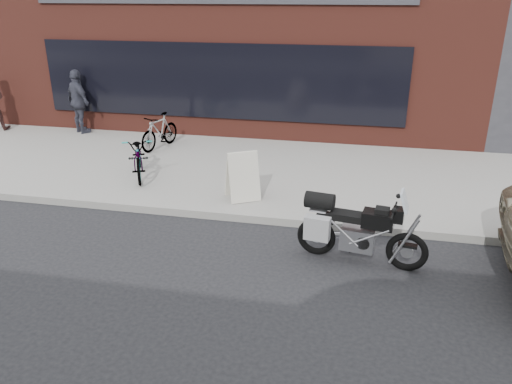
{
  "coord_description": "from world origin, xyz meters",
  "views": [
    {
      "loc": [
        1.84,
        -4.07,
        3.98
      ],
      "look_at": [
        0.24,
        3.47,
        0.85
      ],
      "focal_mm": 35.0,
      "sensor_mm": 36.0,
      "label": 1
    }
  ],
  "objects_px": {
    "bicycle_rear": "(159,131)",
    "sandwich_sign": "(242,175)",
    "cafe_patron_right": "(79,102)",
    "motorcycle": "(352,229)",
    "bicycle_front": "(139,156)"
  },
  "relations": [
    {
      "from": "bicycle_rear",
      "to": "sandwich_sign",
      "type": "height_order",
      "value": "sandwich_sign"
    },
    {
      "from": "sandwich_sign",
      "to": "cafe_patron_right",
      "type": "relative_size",
      "value": 0.53
    },
    {
      "from": "motorcycle",
      "to": "sandwich_sign",
      "type": "height_order",
      "value": "motorcycle"
    },
    {
      "from": "bicycle_front",
      "to": "cafe_patron_right",
      "type": "bearing_deg",
      "value": 111.4
    },
    {
      "from": "motorcycle",
      "to": "cafe_patron_right",
      "type": "relative_size",
      "value": 1.13
    },
    {
      "from": "motorcycle",
      "to": "sandwich_sign",
      "type": "relative_size",
      "value": 2.13
    },
    {
      "from": "bicycle_rear",
      "to": "sandwich_sign",
      "type": "xyz_separation_m",
      "value": [
        2.88,
        -2.83,
        0.03
      ]
    },
    {
      "from": "motorcycle",
      "to": "bicycle_front",
      "type": "xyz_separation_m",
      "value": [
        -4.7,
        2.58,
        0.06
      ]
    },
    {
      "from": "bicycle_rear",
      "to": "sandwich_sign",
      "type": "relative_size",
      "value": 1.56
    },
    {
      "from": "motorcycle",
      "to": "bicycle_front",
      "type": "distance_m",
      "value": 5.36
    },
    {
      "from": "sandwich_sign",
      "to": "cafe_patron_right",
      "type": "height_order",
      "value": "cafe_patron_right"
    },
    {
      "from": "bicycle_rear",
      "to": "motorcycle",
      "type": "bearing_deg",
      "value": -27.66
    },
    {
      "from": "bicycle_front",
      "to": "bicycle_rear",
      "type": "bearing_deg",
      "value": 75.02
    },
    {
      "from": "bicycle_front",
      "to": "cafe_patron_right",
      "type": "xyz_separation_m",
      "value": [
        -3.15,
        3.02,
        0.43
      ]
    },
    {
      "from": "motorcycle",
      "to": "cafe_patron_right",
      "type": "xyz_separation_m",
      "value": [
        -7.85,
        5.6,
        0.49
      ]
    }
  ]
}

